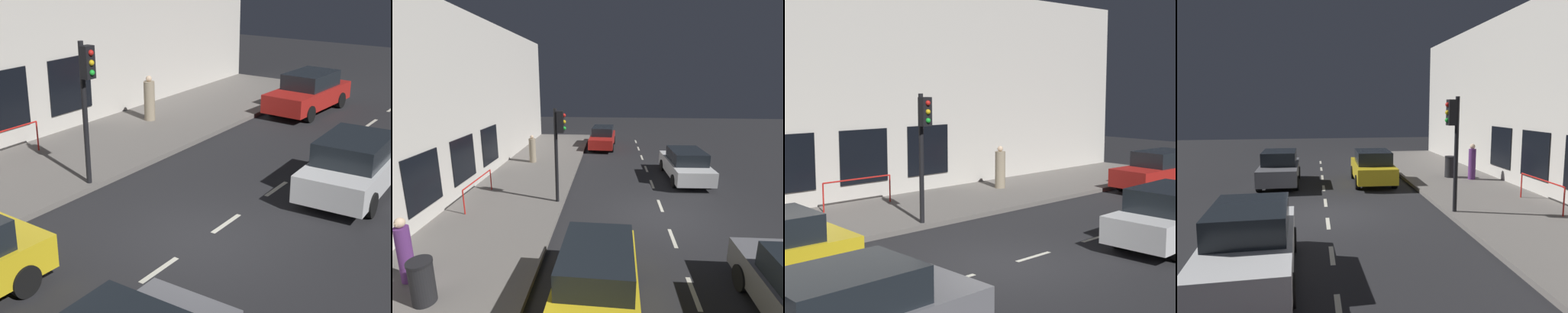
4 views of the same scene
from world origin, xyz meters
The scene contains 12 objects.
ground_plane centered at (0.00, 0.00, 0.00)m, with size 60.00×60.00×0.00m, color #232326.
sidewalk centered at (6.25, 0.00, 0.07)m, with size 4.50×32.00×0.15m.
building_facade centered at (8.80, 0.00, 3.98)m, with size 0.65×32.00×7.97m.
lane_centre_line centered at (0.00, -1.00, 0.00)m, with size 0.12×27.20×0.01m.
traffic_light centered at (4.15, -0.78, 2.79)m, with size 0.49×0.32×3.84m.
parked_car_0 centered at (2.71, -11.65, 0.79)m, with size 1.97×4.51×1.58m.
parked_car_2 centered at (2.35, 4.97, 0.79)m, with size 1.95×4.18×1.58m.
parked_car_3 centered at (-1.78, -4.57, 0.79)m, with size 2.04×4.45×1.58m.
pedestrian_0 centered at (6.83, -6.63, 0.91)m, with size 0.46×0.46×1.67m.
pedestrian_1 centered at (7.12, 4.46, 0.95)m, with size 0.38×0.38×1.72m.
trash_bin centered at (6.27, 5.14, 0.68)m, with size 0.55×0.55×1.05m.
red_railing centered at (7.53, -0.58, 0.90)m, with size 0.05×2.61×0.97m.
Camera 2 is at (2.11, 10.54, 5.08)m, focal length 27.21 mm.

